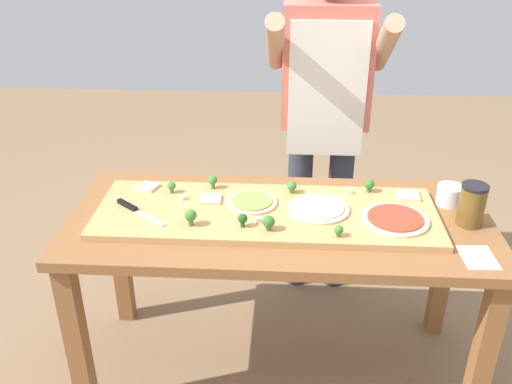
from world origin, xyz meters
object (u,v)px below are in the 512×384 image
pizza_slice_near_right (211,199)px  cheese_crumble_a (350,192)px  broccoli_floret_center_right (339,230)px  recipe_note (478,257)px  pizza_slice_near_left (408,195)px  broccoli_floret_front_right (369,185)px  sauce_jar (472,205)px  pizza_whole_white_garlic (319,208)px  broccoli_floret_back_left (172,186)px  broccoli_floret_back_right (269,222)px  broccoli_floret_back_mid (213,181)px  prep_table (279,242)px  cheese_crumble_b (258,220)px  cheese_crumble_c (183,197)px  pizza_whole_pesto_green (252,202)px  broccoli_floret_front_mid (243,219)px  broccoli_floret_front_left (292,186)px  cook_center (325,105)px  chefs_knife (134,209)px  flour_cup (449,196)px  pizza_whole_tomato_red (395,219)px  broccoli_floret_center_left (191,216)px  pizza_slice_far_left (148,187)px

pizza_slice_near_right → cheese_crumble_a: (0.55, 0.09, 0.00)m
broccoli_floret_center_right → recipe_note: (0.47, -0.07, -0.05)m
pizza_slice_near_left → broccoli_floret_front_right: (-0.15, 0.03, 0.03)m
pizza_slice_near_right → sauce_jar: (0.97, -0.08, 0.05)m
broccoli_floret_front_right → broccoli_floret_center_right: (-0.15, -0.35, -0.01)m
pizza_whole_white_garlic → pizza_slice_near_right: 0.42m
broccoli_floret_back_left → broccoli_floret_center_right: broccoli_floret_back_left is taller
pizza_whole_white_garlic → broccoli_floret_back_right: size_ratio=4.10×
broccoli_floret_back_left → broccoli_floret_back_mid: bearing=16.7°
prep_table → cheese_crumble_b: size_ratio=77.04×
cheese_crumble_c → pizza_whole_pesto_green: bearing=-3.8°
prep_table → broccoli_floret_center_right: (0.21, -0.17, 0.16)m
pizza_slice_near_right → sauce_jar: size_ratio=0.47×
pizza_slice_near_right → broccoli_floret_front_mid: size_ratio=1.47×
pizza_whole_white_garlic → broccoli_floret_back_left: size_ratio=4.83×
pizza_whole_white_garlic → broccoli_floret_center_right: broccoli_floret_center_right is taller
broccoli_floret_front_left → cheese_crumble_c: size_ratio=2.95×
broccoli_floret_back_left → cook_center: 0.83m
pizza_whole_white_garlic → cheese_crumble_c: cheese_crumble_c is taller
cheese_crumble_b → broccoli_floret_front_right: bearing=32.0°
broccoli_floret_back_right → sauce_jar: size_ratio=0.35×
chefs_knife → broccoli_floret_back_right: 0.53m
pizza_whole_white_garlic → sauce_jar: 0.56m
pizza_slice_near_right → broccoli_floret_center_right: 0.53m
broccoli_floret_back_left → flour_cup: (1.10, 0.02, -0.02)m
pizza_whole_pesto_green → pizza_whole_tomato_red: (0.54, -0.10, -0.00)m
chefs_knife → cook_center: size_ratio=0.13×
pizza_slice_near_right → recipe_note: (0.95, -0.30, -0.03)m
recipe_note → broccoli_floret_front_mid: bearing=172.1°
pizza_slice_near_right → broccoli_floret_front_right: 0.64m
pizza_slice_near_left → recipe_note: bearing=-66.2°
pizza_whole_tomato_red → broccoli_floret_back_right: bearing=-168.6°
recipe_note → prep_table: bearing=161.0°
chefs_knife → cook_center: (0.74, 0.67, 0.20)m
broccoli_floret_front_right → recipe_note: (0.32, -0.41, -0.06)m
broccoli_floret_center_left → broccoli_floret_front_right: bearing=24.3°
chefs_knife → pizza_slice_far_left: (0.01, 0.19, -0.00)m
chefs_knife → pizza_whole_pesto_green: same height
prep_table → sauce_jar: sauce_jar is taller
chefs_knife → broccoli_floret_front_right: 0.93m
pizza_slice_near_right → broccoli_floret_center_left: broccoli_floret_center_left is taller
broccoli_floret_center_left → broccoli_floret_back_left: 0.27m
chefs_knife → recipe_note: bearing=-9.5°
pizza_slice_near_right → pizza_slice_far_left: 0.29m
pizza_whole_pesto_green → pizza_slice_near_left: bearing=8.6°
chefs_knife → pizza_whole_tomato_red: size_ratio=0.91×
pizza_slice_far_left → broccoli_floret_center_left: (0.22, -0.28, 0.03)m
broccoli_floret_front_right → cheese_crumble_b: 0.51m
broccoli_floret_front_left → cheese_crumble_a: (0.24, 0.01, -0.02)m
chefs_knife → pizza_slice_near_right: chefs_knife is taller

